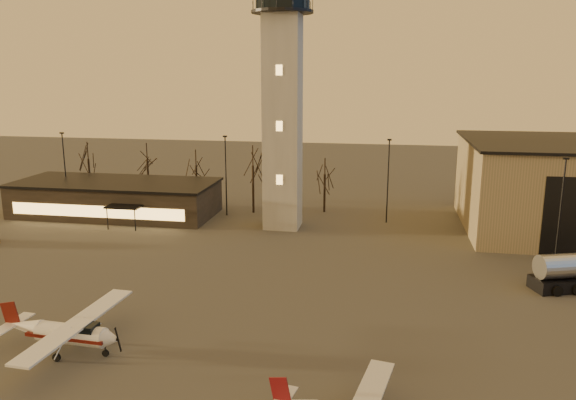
{
  "coord_description": "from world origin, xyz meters",
  "views": [
    {
      "loc": [
        11.78,
        -32.68,
        17.81
      ],
      "look_at": [
        3.64,
        13.0,
        7.19
      ],
      "focal_mm": 35.0,
      "sensor_mm": 36.0,
      "label": 1
    }
  ],
  "objects": [
    {
      "name": "control_tower",
      "position": [
        0.0,
        30.0,
        16.33
      ],
      "size": [
        6.8,
        6.8,
        32.6
      ],
      "color": "#A19E99",
      "rests_on": "ground"
    },
    {
      "name": "ground",
      "position": [
        0.0,
        0.0,
        0.0
      ],
      "size": [
        220.0,
        220.0,
        0.0
      ],
      "primitive_type": "plane",
      "color": "#403D3B",
      "rests_on": "ground"
    },
    {
      "name": "terminal",
      "position": [
        -21.99,
        31.98,
        2.16
      ],
      "size": [
        25.4,
        12.2,
        4.3
      ],
      "color": "black",
      "rests_on": "ground"
    },
    {
      "name": "tree_row",
      "position": [
        -13.7,
        39.16,
        5.94
      ],
      "size": [
        37.2,
        9.2,
        8.8
      ],
      "color": "black",
      "rests_on": "ground"
    },
    {
      "name": "cessna_rear",
      "position": [
        -7.71,
        -2.3,
        1.07
      ],
      "size": [
        8.97,
        11.33,
        3.12
      ],
      "rotation": [
        0.0,
        0.0,
        -0.06
      ],
      "color": "white",
      "rests_on": "ground"
    },
    {
      "name": "light_poles",
      "position": [
        0.5,
        31.0,
        5.41
      ],
      "size": [
        58.5,
        12.25,
        10.14
      ],
      "color": "black",
      "rests_on": "ground"
    }
  ]
}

